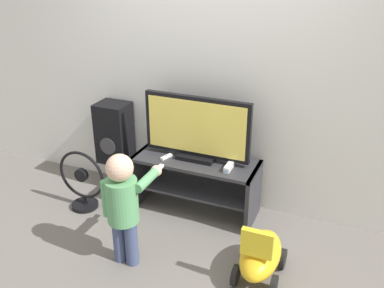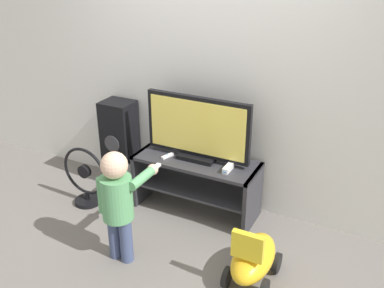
{
  "view_description": "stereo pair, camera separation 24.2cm",
  "coord_description": "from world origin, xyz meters",
  "px_view_note": "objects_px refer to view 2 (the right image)",
  "views": [
    {
      "loc": [
        1.32,
        -3.03,
        2.33
      ],
      "look_at": [
        0.0,
        0.14,
        0.74
      ],
      "focal_mm": 40.0,
      "sensor_mm": 36.0,
      "label": 1
    },
    {
      "loc": [
        1.54,
        -2.92,
        2.33
      ],
      "look_at": [
        0.0,
        0.14,
        0.74
      ],
      "focal_mm": 40.0,
      "sensor_mm": 36.0,
      "label": 2
    }
  ],
  "objects_px": {
    "remote_primary": "(167,156)",
    "floor_fan": "(85,179)",
    "speaker_tower": "(119,133)",
    "ride_on_toy": "(253,258)",
    "game_console": "(228,168)",
    "television": "(198,129)",
    "child": "(118,198)"
  },
  "relations": [
    {
      "from": "ride_on_toy",
      "to": "game_console",
      "type": "bearing_deg",
      "value": 127.47
    },
    {
      "from": "remote_primary",
      "to": "floor_fan",
      "type": "distance_m",
      "value": 0.86
    },
    {
      "from": "speaker_tower",
      "to": "ride_on_toy",
      "type": "height_order",
      "value": "speaker_tower"
    },
    {
      "from": "child",
      "to": "speaker_tower",
      "type": "xyz_separation_m",
      "value": [
        -0.72,
        1.02,
        0.02
      ]
    },
    {
      "from": "remote_primary",
      "to": "speaker_tower",
      "type": "height_order",
      "value": "speaker_tower"
    },
    {
      "from": "remote_primary",
      "to": "child",
      "type": "relative_size",
      "value": 0.14
    },
    {
      "from": "child",
      "to": "speaker_tower",
      "type": "relative_size",
      "value": 1.04
    },
    {
      "from": "game_console",
      "to": "speaker_tower",
      "type": "height_order",
      "value": "speaker_tower"
    },
    {
      "from": "television",
      "to": "ride_on_toy",
      "type": "xyz_separation_m",
      "value": [
        0.8,
        -0.69,
        -0.64
      ]
    },
    {
      "from": "remote_primary",
      "to": "floor_fan",
      "type": "xyz_separation_m",
      "value": [
        -0.76,
        -0.3,
        -0.29
      ]
    },
    {
      "from": "speaker_tower",
      "to": "ride_on_toy",
      "type": "bearing_deg",
      "value": -24.29
    },
    {
      "from": "game_console",
      "to": "remote_primary",
      "type": "height_order",
      "value": "game_console"
    },
    {
      "from": "remote_primary",
      "to": "ride_on_toy",
      "type": "height_order",
      "value": "remote_primary"
    },
    {
      "from": "television",
      "to": "child",
      "type": "height_order",
      "value": "television"
    },
    {
      "from": "remote_primary",
      "to": "ride_on_toy",
      "type": "distance_m",
      "value": 1.27
    },
    {
      "from": "child",
      "to": "floor_fan",
      "type": "height_order",
      "value": "child"
    },
    {
      "from": "speaker_tower",
      "to": "floor_fan",
      "type": "height_order",
      "value": "speaker_tower"
    },
    {
      "from": "child",
      "to": "ride_on_toy",
      "type": "xyz_separation_m",
      "value": [
        1.03,
        0.23,
        -0.37
      ]
    },
    {
      "from": "child",
      "to": "speaker_tower",
      "type": "bearing_deg",
      "value": 125.02
    },
    {
      "from": "floor_fan",
      "to": "ride_on_toy",
      "type": "relative_size",
      "value": 1.03
    },
    {
      "from": "television",
      "to": "child",
      "type": "distance_m",
      "value": 0.99
    },
    {
      "from": "television",
      "to": "child",
      "type": "xyz_separation_m",
      "value": [
        -0.23,
        -0.92,
        -0.27
      ]
    },
    {
      "from": "remote_primary",
      "to": "speaker_tower",
      "type": "bearing_deg",
      "value": 163.85
    },
    {
      "from": "remote_primary",
      "to": "child",
      "type": "distance_m",
      "value": 0.83
    },
    {
      "from": "game_console",
      "to": "speaker_tower",
      "type": "distance_m",
      "value": 1.3
    },
    {
      "from": "game_console",
      "to": "ride_on_toy",
      "type": "relative_size",
      "value": 0.29
    },
    {
      "from": "child",
      "to": "ride_on_toy",
      "type": "height_order",
      "value": "child"
    },
    {
      "from": "television",
      "to": "remote_primary",
      "type": "relative_size",
      "value": 7.43
    },
    {
      "from": "child",
      "to": "floor_fan",
      "type": "xyz_separation_m",
      "value": [
        -0.79,
        0.52,
        -0.3
      ]
    },
    {
      "from": "game_console",
      "to": "ride_on_toy",
      "type": "distance_m",
      "value": 0.85
    },
    {
      "from": "child",
      "to": "speaker_tower",
      "type": "distance_m",
      "value": 1.25
    },
    {
      "from": "child",
      "to": "speaker_tower",
      "type": "height_order",
      "value": "child"
    }
  ]
}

